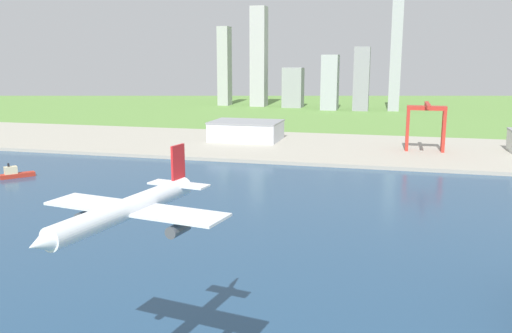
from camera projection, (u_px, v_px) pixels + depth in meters
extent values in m
plane|color=#619041|center=(266.00, 220.00, 228.62)|extent=(2400.00, 2400.00, 0.00)
cube|color=navy|center=(223.00, 273.00, 171.69)|extent=(840.00, 360.00, 0.15)
cube|color=#A8A394|center=(325.00, 147.00, 408.58)|extent=(840.00, 140.00, 2.50)
cylinder|color=white|center=(128.00, 208.00, 97.25)|extent=(10.28, 38.28, 4.00)
cone|color=white|center=(40.00, 243.00, 78.77)|extent=(4.48, 4.97, 3.80)
cube|color=white|center=(135.00, 209.00, 99.08)|extent=(37.22, 14.31, 0.50)
cube|color=red|center=(178.00, 168.00, 111.73)|extent=(1.25, 4.60, 9.59)
cube|color=white|center=(179.00, 184.00, 112.44)|extent=(13.59, 6.31, 0.36)
cylinder|color=#4C4F54|center=(178.00, 229.00, 94.40)|extent=(3.06, 5.63, 2.20)
cylinder|color=#4C4F54|center=(88.00, 215.00, 102.58)|extent=(3.06, 5.63, 2.20)
cube|color=#B22D1E|center=(18.00, 175.00, 310.21)|extent=(15.63, 17.48, 2.49)
cube|color=beige|center=(11.00, 170.00, 307.60)|extent=(7.34, 7.71, 4.32)
cylinder|color=black|center=(8.00, 165.00, 306.44)|extent=(1.11, 1.11, 1.99)
cube|color=#B72D23|center=(408.00, 131.00, 382.36)|extent=(2.20, 2.20, 29.53)
cube|color=#B72D23|center=(444.00, 132.00, 376.22)|extent=(2.20, 2.20, 29.53)
cube|color=#B72D23|center=(407.00, 129.00, 389.94)|extent=(2.20, 2.20, 29.53)
cube|color=#B72D23|center=(443.00, 130.00, 383.81)|extent=(2.20, 2.20, 29.53)
cube|color=#B72D23|center=(427.00, 108.00, 379.89)|extent=(27.16, 10.00, 2.80)
cube|color=#B72D23|center=(428.00, 105.00, 370.04)|extent=(2.60, 39.19, 2.60)
cube|color=silver|center=(246.00, 131.00, 436.35)|extent=(54.70, 40.71, 14.40)
cube|color=gray|center=(246.00, 122.00, 434.81)|extent=(55.80, 41.53, 1.20)
cube|color=#A4A8A7|center=(225.00, 66.00, 786.83)|extent=(16.04, 22.18, 113.81)
cube|color=#ABA9B0|center=(259.00, 57.00, 766.92)|extent=(21.46, 23.80, 140.47)
cube|color=#93969C|center=(293.00, 88.00, 756.37)|extent=(27.50, 26.95, 55.69)
cube|color=#A3A7B0|center=(330.00, 82.00, 718.11)|extent=(21.73, 27.59, 73.13)
cube|color=gray|center=(361.00, 79.00, 703.12)|extent=(20.38, 15.45, 83.31)
cube|color=#A0A3AC|center=(396.00, 54.00, 694.93)|extent=(14.21, 14.90, 146.49)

